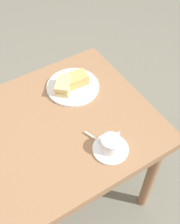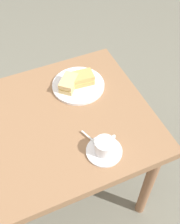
{
  "view_description": "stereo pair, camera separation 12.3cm",
  "coord_description": "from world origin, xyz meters",
  "px_view_note": "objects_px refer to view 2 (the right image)",
  "views": [
    {
      "loc": [
        0.18,
        0.77,
        1.84
      ],
      "look_at": [
        -0.27,
        0.04,
        0.79
      ],
      "focal_mm": 45.68,
      "sensor_mm": 36.0,
      "label": 1
    },
    {
      "loc": [
        0.07,
        0.83,
        1.84
      ],
      "look_at": [
        -0.27,
        0.04,
        0.79
      ],
      "focal_mm": 45.68,
      "sensor_mm": 36.0,
      "label": 2
    }
  ],
  "objects_px": {
    "dining_table": "(36,139)",
    "sandwich_plate": "(78,85)",
    "coffee_cup": "(105,146)",
    "sandwich_front": "(80,79)",
    "coffee_saucer": "(104,151)",
    "sandwich_back": "(69,83)",
    "spoon": "(92,139)"
  },
  "relations": [
    {
      "from": "sandwich_plate",
      "to": "sandwich_back",
      "type": "xyz_separation_m",
      "value": [
        0.05,
        -0.0,
        0.04
      ]
    },
    {
      "from": "sandwich_plate",
      "to": "sandwich_back",
      "type": "distance_m",
      "value": 0.06
    },
    {
      "from": "sandwich_plate",
      "to": "sandwich_back",
      "type": "bearing_deg",
      "value": -0.54
    },
    {
      "from": "sandwich_front",
      "to": "sandwich_back",
      "type": "height_order",
      "value": "sandwich_back"
    },
    {
      "from": "sandwich_back",
      "to": "dining_table",
      "type": "bearing_deg",
      "value": 34.59
    },
    {
      "from": "dining_table",
      "to": "sandwich_back",
      "type": "bearing_deg",
      "value": -145.41
    },
    {
      "from": "coffee_saucer",
      "to": "coffee_cup",
      "type": "distance_m",
      "value": 0.04
    },
    {
      "from": "sandwich_front",
      "to": "dining_table",
      "type": "bearing_deg",
      "value": 29.67
    },
    {
      "from": "coffee_saucer",
      "to": "spoon",
      "type": "xyz_separation_m",
      "value": [
        0.03,
        -0.07,
        0.01
      ]
    },
    {
      "from": "sandwich_back",
      "to": "coffee_saucer",
      "type": "height_order",
      "value": "sandwich_back"
    },
    {
      "from": "sandwich_plate",
      "to": "sandwich_front",
      "type": "height_order",
      "value": "sandwich_front"
    },
    {
      "from": "sandwich_plate",
      "to": "coffee_saucer",
      "type": "bearing_deg",
      "value": 83.24
    },
    {
      "from": "dining_table",
      "to": "sandwich_front",
      "type": "relative_size",
      "value": 7.61
    },
    {
      "from": "sandwich_plate",
      "to": "coffee_saucer",
      "type": "relative_size",
      "value": 1.72
    },
    {
      "from": "coffee_saucer",
      "to": "spoon",
      "type": "relative_size",
      "value": 1.66
    },
    {
      "from": "sandwich_front",
      "to": "coffee_saucer",
      "type": "xyz_separation_m",
      "value": [
        0.06,
        0.42,
        -0.04
      ]
    },
    {
      "from": "sandwich_front",
      "to": "coffee_saucer",
      "type": "relative_size",
      "value": 0.94
    },
    {
      "from": "dining_table",
      "to": "coffee_cup",
      "type": "bearing_deg",
      "value": 134.84
    },
    {
      "from": "dining_table",
      "to": "sandwich_plate",
      "type": "relative_size",
      "value": 4.14
    },
    {
      "from": "dining_table",
      "to": "spoon",
      "type": "relative_size",
      "value": 11.8
    },
    {
      "from": "spoon",
      "to": "coffee_cup",
      "type": "bearing_deg",
      "value": 111.21
    },
    {
      "from": "sandwich_plate",
      "to": "coffee_cup",
      "type": "relative_size",
      "value": 2.46
    },
    {
      "from": "dining_table",
      "to": "sandwich_front",
      "type": "height_order",
      "value": "sandwich_front"
    },
    {
      "from": "coffee_cup",
      "to": "sandwich_front",
      "type": "bearing_deg",
      "value": -97.9
    },
    {
      "from": "sandwich_plate",
      "to": "coffee_saucer",
      "type": "height_order",
      "value": "sandwich_plate"
    },
    {
      "from": "sandwich_front",
      "to": "coffee_cup",
      "type": "bearing_deg",
      "value": 82.1
    },
    {
      "from": "sandwich_plate",
      "to": "spoon",
      "type": "bearing_deg",
      "value": 77.55
    },
    {
      "from": "sandwich_plate",
      "to": "spoon",
      "type": "distance_m",
      "value": 0.35
    },
    {
      "from": "sandwich_back",
      "to": "sandwich_front",
      "type": "bearing_deg",
      "value": -173.87
    },
    {
      "from": "coffee_cup",
      "to": "sandwich_plate",
      "type": "bearing_deg",
      "value": -96.54
    },
    {
      "from": "sandwich_front",
      "to": "coffee_saucer",
      "type": "bearing_deg",
      "value": 81.9
    },
    {
      "from": "dining_table",
      "to": "sandwich_front",
      "type": "xyz_separation_m",
      "value": [
        -0.31,
        -0.17,
        0.13
      ]
    }
  ]
}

